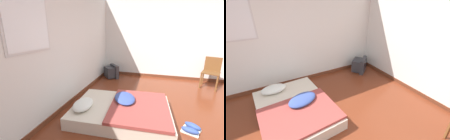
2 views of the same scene
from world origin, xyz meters
TOP-DOWN VIEW (x-y plane):
  - ground_plane at (0.00, 0.00)m, footprint 20.00×20.00m
  - wall_back at (-0.01, 2.52)m, footprint 7.84×0.08m
  - wall_right at (2.75, 0.00)m, footprint 0.08×7.38m
  - mattress_bed at (-0.01, 1.27)m, footprint 1.40×1.85m
  - crt_tv at (2.23, 2.14)m, footprint 0.60×0.59m
  - wooden_chair at (2.18, -0.81)m, footprint 0.56×0.56m
  - sneaker_pair at (-0.12, 0.08)m, footprint 0.35×0.34m

SIDE VIEW (x-z plane):
  - ground_plane at x=0.00m, z-range 0.00..0.00m
  - sneaker_pair at x=-0.12m, z-range 0.00..0.10m
  - mattress_bed at x=-0.01m, z-range -0.04..0.32m
  - crt_tv at x=2.23m, z-range -0.01..0.42m
  - wooden_chair at x=2.18m, z-range 0.08..0.93m
  - wall_right at x=2.75m, z-range -0.01..2.59m
  - wall_back at x=-0.01m, z-range -0.01..2.59m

